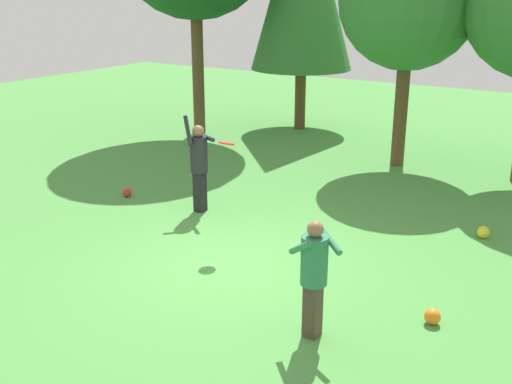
% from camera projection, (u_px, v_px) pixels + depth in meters
% --- Properties ---
extents(ground_plane, '(40.00, 40.00, 0.00)m').
position_uv_depth(ground_plane, '(233.00, 264.00, 9.84)').
color(ground_plane, '#4C9342').
extents(person_thrower, '(0.68, 0.68, 1.92)m').
position_uv_depth(person_thrower, '(199.00, 160.00, 11.84)').
color(person_thrower, black).
rests_on(person_thrower, ground_plane).
extents(person_catcher, '(0.71, 0.70, 1.57)m').
position_uv_depth(person_catcher, '(314.00, 270.00, 7.55)').
color(person_catcher, '#4C382D').
rests_on(person_catcher, ground_plane).
extents(frisbee, '(0.33, 0.33, 0.08)m').
position_uv_depth(frisbee, '(226.00, 143.00, 10.17)').
color(frisbee, red).
extents(ball_red, '(0.19, 0.19, 0.19)m').
position_uv_depth(ball_red, '(127.00, 193.00, 12.95)').
color(ball_red, red).
rests_on(ball_red, ground_plane).
extents(ball_yellow, '(0.22, 0.22, 0.22)m').
position_uv_depth(ball_yellow, '(484.00, 232.00, 10.83)').
color(ball_yellow, yellow).
rests_on(ball_yellow, ground_plane).
extents(ball_orange, '(0.22, 0.22, 0.22)m').
position_uv_depth(ball_orange, '(432.00, 316.00, 8.07)').
color(ball_orange, orange).
rests_on(ball_orange, ground_plane).
extents(tree_center, '(3.29, 3.29, 5.63)m').
position_uv_depth(tree_center, '(409.00, 0.00, 14.08)').
color(tree_center, brown).
rests_on(tree_center, ground_plane).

